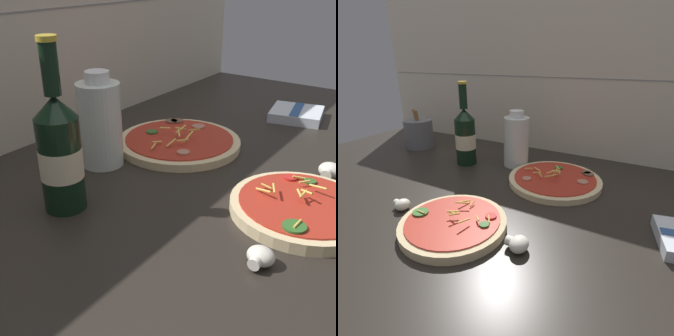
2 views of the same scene
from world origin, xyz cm
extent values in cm
cube|color=#28231E|center=(0.00, 0.00, 1.25)|extent=(160.00, 90.00, 2.50)
cube|color=beige|center=(0.00, 45.50, 30.00)|extent=(160.00, 1.00, 60.00)
cube|color=gray|center=(0.00, 44.95, 30.00)|extent=(156.80, 0.16, 0.30)
cylinder|color=beige|center=(1.00, -13.69, 3.44)|extent=(22.76, 22.76, 1.88)
cylinder|color=#B22D1E|center=(1.00, -13.69, 4.53)|extent=(20.03, 20.03, 0.30)
cylinder|color=#336628|center=(8.02, -12.45, 4.88)|extent=(2.06, 2.06, 0.40)
cylinder|color=red|center=(7.56, -9.12, 4.88)|extent=(2.47, 2.47, 0.40)
cylinder|color=#336628|center=(-6.86, -15.26, 4.88)|extent=(3.47, 3.47, 0.40)
cylinder|color=#EFCC56|center=(-6.46, -15.50, 5.23)|extent=(2.35, 0.54, 0.46)
cylinder|color=#EFCC56|center=(1.38, -7.31, 5.29)|extent=(0.49, 1.91, 0.76)
cylinder|color=#EFCC56|center=(4.64, -14.74, 6.06)|extent=(1.11, 3.07, 0.81)
cylinder|color=#EFCC56|center=(0.64, -13.11, 6.15)|extent=(2.34, 1.68, 0.37)
cylinder|color=#EFCC56|center=(0.45, -9.17, 6.07)|extent=(3.09, 1.74, 0.43)
cylinder|color=#EFCC56|center=(1.66, -13.90, 6.21)|extent=(1.46, 2.29, 0.79)
cylinder|color=#EFCC56|center=(0.98, -13.61, 6.07)|extent=(2.03, 0.68, 0.78)
cylinder|color=#EFCC56|center=(7.94, -10.55, 5.14)|extent=(1.62, 2.12, 0.77)
cylinder|color=#EFCC56|center=(-0.61, -7.68, 5.52)|extent=(1.43, 3.08, 1.07)
cylinder|color=#EFCC56|center=(6.13, -12.07, 5.56)|extent=(1.67, 1.56, 0.48)
cylinder|color=beige|center=(12.61, 17.81, 3.33)|extent=(26.59, 26.59, 1.66)
cylinder|color=#B22D1E|center=(12.61, 17.81, 4.31)|extent=(23.40, 23.40, 0.30)
cylinder|color=brown|center=(19.93, 24.98, 4.66)|extent=(2.82, 2.82, 0.40)
cylinder|color=#B7755B|center=(20.63, 17.86, 4.66)|extent=(2.99, 2.99, 0.40)
cylinder|color=brown|center=(20.92, 24.04, 4.66)|extent=(3.00, 3.00, 0.40)
cylinder|color=#336628|center=(11.59, 24.46, 4.66)|extent=(2.53, 2.53, 0.40)
cylinder|color=#B7755B|center=(6.20, 12.40, 4.66)|extent=(2.59, 2.59, 0.40)
cylinder|color=#EFCC56|center=(9.44, 14.55, 5.72)|extent=(0.93, 2.21, 0.92)
cylinder|color=#EFCC56|center=(12.94, 18.11, 5.99)|extent=(2.46, 0.43, 0.79)
cylinder|color=#EFCC56|center=(13.23, 17.30, 6.72)|extent=(2.05, 0.51, 0.91)
cylinder|color=#EFCC56|center=(6.55, 19.17, 5.17)|extent=(2.31, 1.11, 0.75)
cylinder|color=#EFCC56|center=(9.28, 15.11, 5.39)|extent=(1.61, 1.55, 0.78)
cylinder|color=#EFCC56|center=(11.47, 17.08, 6.04)|extent=(2.05, 1.82, 1.11)
cylinder|color=#EFCC56|center=(13.74, 14.72, 6.60)|extent=(0.54, 3.00, 1.35)
cylinder|color=#EFCC56|center=(4.12, 18.37, 5.17)|extent=(2.38, 1.04, 0.57)
cylinder|color=#EFCC56|center=(13.46, 17.95, 6.28)|extent=(1.95, 2.09, 0.91)
cylinder|color=#EFCC56|center=(7.60, 16.39, 5.33)|extent=(2.77, 0.85, 1.26)
cylinder|color=#EFCC56|center=(12.12, 14.99, 5.70)|extent=(3.15, 0.42, 1.42)
cylinder|color=#EFCC56|center=(12.25, 21.30, 6.05)|extent=(1.82, 2.02, 0.50)
cylinder|color=black|center=(-19.33, 18.38, 10.16)|extent=(6.75, 6.75, 15.33)
cone|color=black|center=(-19.33, 18.38, 19.54)|extent=(6.75, 6.75, 3.43)
cylinder|color=black|center=(-19.33, 18.38, 25.07)|extent=(2.56, 2.56, 7.63)
cylinder|color=gold|center=(-19.33, 18.38, 29.29)|extent=(2.95, 2.95, 0.80)
cylinder|color=beige|center=(-19.33, 18.38, 10.47)|extent=(6.81, 6.81, 4.90)
cylinder|color=silver|center=(-3.63, 25.09, 10.63)|extent=(8.29, 8.29, 16.26)
cylinder|color=white|center=(-3.63, 25.09, 19.87)|extent=(4.56, 4.56, 2.22)
cylinder|color=white|center=(-16.04, -13.72, 3.83)|extent=(1.71, 1.71, 1.71)
ellipsoid|color=silver|center=(-14.52, -13.72, 3.83)|extent=(3.23, 3.80, 2.66)
cylinder|color=white|center=(14.72, -13.51, 3.99)|extent=(1.92, 1.92, 1.92)
ellipsoid|color=silver|center=(16.43, -13.51, 3.99)|extent=(3.62, 4.26, 2.98)
cube|color=silver|center=(45.39, 3.60, 3.70)|extent=(14.77, 14.68, 2.40)
cube|color=#335693|center=(45.39, 3.60, 4.98)|extent=(12.09, 4.61, 0.16)
camera|label=1|loc=(-57.93, -29.84, 38.26)|focal=45.00mm
camera|label=2|loc=(33.38, -49.52, 36.11)|focal=28.00mm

